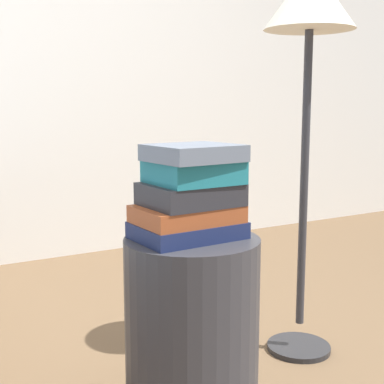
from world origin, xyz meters
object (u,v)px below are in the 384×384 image
(side_table, at_px, (192,335))
(floor_lamp, at_px, (309,22))
(book_charcoal, at_px, (191,194))
(book_slate, at_px, (193,153))
(book_navy, at_px, (188,230))
(book_rust, at_px, (187,214))
(book_teal, at_px, (193,172))

(side_table, height_order, floor_lamp, floor_lamp)
(book_charcoal, height_order, floor_lamp, floor_lamp)
(book_slate, bearing_deg, floor_lamp, 16.19)
(side_table, bearing_deg, book_charcoal, 73.58)
(book_navy, height_order, book_slate, book_slate)
(book_charcoal, relative_size, book_slate, 1.08)
(side_table, relative_size, book_charcoal, 2.31)
(book_navy, height_order, book_rust, book_rust)
(side_table, distance_m, book_teal, 0.47)
(book_teal, bearing_deg, book_charcoal, 158.38)
(book_rust, bearing_deg, floor_lamp, 17.27)
(book_navy, bearing_deg, floor_lamp, 17.15)
(book_navy, distance_m, book_charcoal, 0.10)
(side_table, relative_size, book_slate, 2.50)
(book_navy, relative_size, book_teal, 1.28)
(book_rust, relative_size, book_charcoal, 1.11)
(book_charcoal, relative_size, floor_lamp, 0.17)
(floor_lamp, bearing_deg, side_table, -159.34)
(side_table, xyz_separation_m, book_navy, (-0.01, 0.01, 0.30))
(book_rust, height_order, book_charcoal, book_charcoal)
(side_table, height_order, book_teal, book_teal)
(book_rust, distance_m, book_charcoal, 0.06)
(side_table, distance_m, book_charcoal, 0.40)
(book_rust, bearing_deg, book_slate, -55.49)
(book_navy, height_order, floor_lamp, floor_lamp)
(book_navy, relative_size, book_charcoal, 1.16)
(book_rust, bearing_deg, book_navy, 17.81)
(side_table, distance_m, book_slate, 0.52)
(book_navy, relative_size, floor_lamp, 0.20)
(book_slate, relative_size, floor_lamp, 0.16)
(side_table, relative_size, book_navy, 2.00)
(book_navy, relative_size, book_slate, 1.25)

